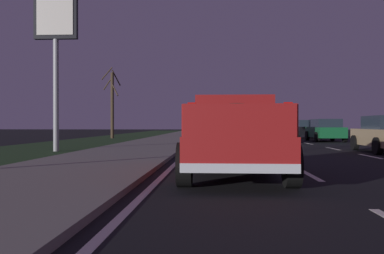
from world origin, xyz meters
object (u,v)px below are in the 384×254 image
at_px(gas_price_sign, 56,29).
at_px(sedan_green, 325,130).
at_px(pickup_truck, 235,133).
at_px(bare_tree_far, 112,103).
at_px(sedan_silver, 276,130).
at_px(sedan_black, 306,129).

bearing_deg(gas_price_sign, sedan_green, -50.95).
relative_size(pickup_truck, bare_tree_far, 0.91).
height_order(sedan_silver, gas_price_sign, gas_price_sign).
xyz_separation_m(sedan_silver, sedan_green, (1.51, -3.56, 0.00)).
bearing_deg(pickup_truck, sedan_silver, -10.73).
bearing_deg(sedan_silver, pickup_truck, 169.27).
distance_m(sedan_black, sedan_green, 6.85).
height_order(sedan_black, gas_price_sign, gas_price_sign).
bearing_deg(gas_price_sign, pickup_truck, -139.07).
height_order(pickup_truck, sedan_silver, pickup_truck).
relative_size(sedan_silver, gas_price_sign, 0.62).
xyz_separation_m(gas_price_sign, bare_tree_far, (17.42, 1.72, -2.33)).
relative_size(gas_price_sign, bare_tree_far, 1.18).
xyz_separation_m(sedan_black, sedan_silver, (-8.36, 3.67, 0.00)).
distance_m(sedan_silver, sedan_green, 3.87).
distance_m(gas_price_sign, bare_tree_far, 17.66).
bearing_deg(sedan_green, pickup_truck, 160.66).
distance_m(pickup_truck, gas_price_sign, 12.11).
relative_size(sedan_black, bare_tree_far, 0.74).
relative_size(sedan_green, bare_tree_far, 0.73).
height_order(pickup_truck, bare_tree_far, bare_tree_far).
xyz_separation_m(pickup_truck, sedan_green, (20.32, -7.13, -0.20)).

